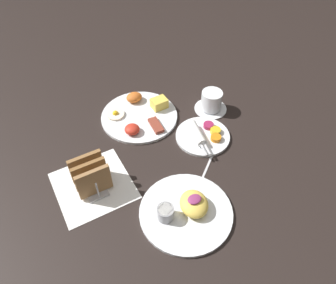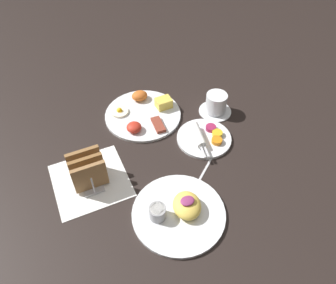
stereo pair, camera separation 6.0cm
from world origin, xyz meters
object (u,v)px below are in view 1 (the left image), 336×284
at_px(plate_foreground, 186,210).
at_px(coffee_cup, 211,102).
at_px(plate_breakfast, 140,114).
at_px(plate_condiments, 203,135).
at_px(toast_rack, 91,175).

height_order(plate_foreground, coffee_cup, coffee_cup).
distance_m(plate_breakfast, plate_foreground, 0.43).
bearing_deg(plate_foreground, plate_condiments, 48.26).
bearing_deg(plate_breakfast, coffee_cup, -19.99).
bearing_deg(plate_breakfast, toast_rack, -140.53).
bearing_deg(coffee_cup, plate_foreground, -132.65).
bearing_deg(coffee_cup, plate_condiments, -134.46).
height_order(plate_breakfast, plate_foreground, plate_foreground).
relative_size(plate_breakfast, plate_foreground, 1.05).
xyz_separation_m(plate_condiments, coffee_cup, (0.11, 0.11, 0.03)).
height_order(toast_rack, coffee_cup, toast_rack).
bearing_deg(coffee_cup, toast_rack, -166.67).
relative_size(plate_breakfast, plate_condiments, 1.46).
relative_size(plate_condiments, plate_foreground, 0.72).
bearing_deg(plate_condiments, plate_breakfast, 125.57).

